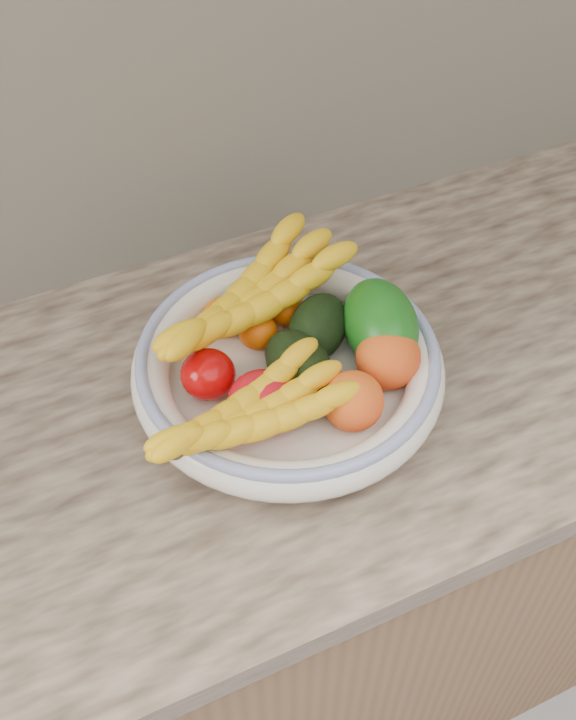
# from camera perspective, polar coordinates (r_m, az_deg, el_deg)

# --- Properties ---
(kitchen_counter) EXTENTS (2.44, 0.66, 1.40)m
(kitchen_counter) POSITION_cam_1_polar(r_m,az_deg,el_deg) (1.41, -0.44, -13.03)
(kitchen_counter) COLOR brown
(kitchen_counter) RESTS_ON ground
(fruit_bowl) EXTENTS (0.39, 0.39, 0.08)m
(fruit_bowl) POSITION_cam_1_polar(r_m,az_deg,el_deg) (1.00, 0.00, -0.44)
(fruit_bowl) COLOR silver
(fruit_bowl) RESTS_ON kitchen_counter
(clementine_back_left) EXTENTS (0.08, 0.08, 0.05)m
(clementine_back_left) POSITION_cam_1_polar(r_m,az_deg,el_deg) (1.05, -4.56, 3.08)
(clementine_back_left) COLOR #DF6404
(clementine_back_left) RESTS_ON fruit_bowl
(clementine_back_right) EXTENTS (0.06, 0.06, 0.04)m
(clementine_back_right) POSITION_cam_1_polar(r_m,az_deg,el_deg) (1.06, -0.12, 3.63)
(clementine_back_right) COLOR #EF5E05
(clementine_back_right) RESTS_ON fruit_bowl
(clementine_back_mid) EXTENTS (0.06, 0.06, 0.05)m
(clementine_back_mid) POSITION_cam_1_polar(r_m,az_deg,el_deg) (1.03, -2.15, 2.02)
(clementine_back_mid) COLOR #ED6004
(clementine_back_mid) RESTS_ON fruit_bowl
(tomato_left) EXTENTS (0.08, 0.08, 0.06)m
(tomato_left) POSITION_cam_1_polar(r_m,az_deg,el_deg) (0.98, -5.71, -1.02)
(tomato_left) COLOR #AF0405
(tomato_left) RESTS_ON fruit_bowl
(tomato_near_left) EXTENTS (0.11, 0.11, 0.07)m
(tomato_near_left) POSITION_cam_1_polar(r_m,az_deg,el_deg) (0.94, -1.88, -3.00)
(tomato_near_left) COLOR red
(tomato_near_left) RESTS_ON fruit_bowl
(avocado_center) EXTENTS (0.09, 0.11, 0.07)m
(avocado_center) POSITION_cam_1_polar(r_m,az_deg,el_deg) (0.98, 0.76, -0.26)
(avocado_center) COLOR black
(avocado_center) RESTS_ON fruit_bowl
(avocado_right) EXTENTS (0.13, 0.13, 0.07)m
(avocado_right) POSITION_cam_1_polar(r_m,az_deg,el_deg) (1.02, 2.14, 2.35)
(avocado_right) COLOR black
(avocado_right) RESTS_ON fruit_bowl
(green_mango) EXTENTS (0.14, 0.16, 0.12)m
(green_mango) POSITION_cam_1_polar(r_m,az_deg,el_deg) (1.02, 6.56, 2.54)
(green_mango) COLOR #10520F
(green_mango) RESTS_ON fruit_bowl
(peach_front) EXTENTS (0.08, 0.08, 0.07)m
(peach_front) POSITION_cam_1_polar(r_m,az_deg,el_deg) (0.94, 4.66, -2.93)
(peach_front) COLOR orange
(peach_front) RESTS_ON fruit_bowl
(peach_right) EXTENTS (0.11, 0.11, 0.08)m
(peach_right) POSITION_cam_1_polar(r_m,az_deg,el_deg) (0.99, 7.13, 0.15)
(peach_right) COLOR orange
(peach_right) RESTS_ON fruit_bowl
(banana_bunch_back) EXTENTS (0.34, 0.24, 0.09)m
(banana_bunch_back) POSITION_cam_1_polar(r_m,az_deg,el_deg) (1.02, -2.63, 4.01)
(banana_bunch_back) COLOR yellow
(banana_bunch_back) RESTS_ON fruit_bowl
(banana_bunch_front) EXTENTS (0.29, 0.16, 0.08)m
(banana_bunch_front) POSITION_cam_1_polar(r_m,az_deg,el_deg) (0.90, -2.70, -4.14)
(banana_bunch_front) COLOR yellow
(banana_bunch_front) RESTS_ON fruit_bowl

